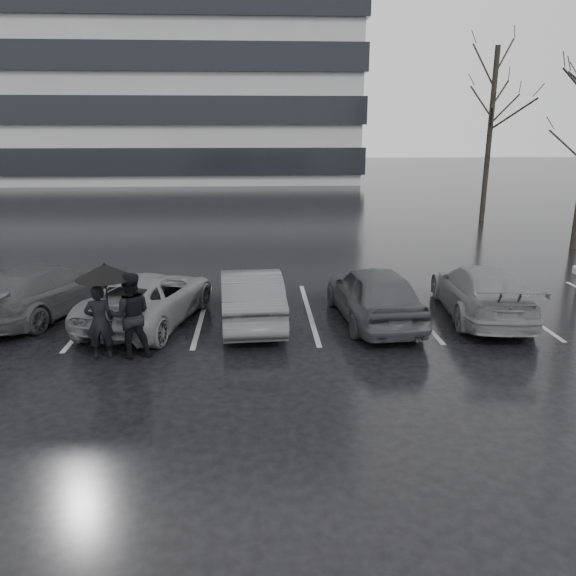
# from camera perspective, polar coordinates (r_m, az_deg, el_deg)

# --- Properties ---
(ground) EXTENTS (160.00, 160.00, 0.00)m
(ground) POSITION_cam_1_polar(r_m,az_deg,el_deg) (12.46, 0.46, -6.14)
(ground) COLOR black
(ground) RESTS_ON ground
(office_building) EXTENTS (61.00, 26.00, 29.00)m
(office_building) POSITION_cam_1_polar(r_m,az_deg,el_deg) (63.92, -24.78, 23.35)
(office_building) COLOR #9A9B9D
(office_building) RESTS_ON ground
(car_main) EXTENTS (2.05, 4.34, 1.44)m
(car_main) POSITION_cam_1_polar(r_m,az_deg,el_deg) (14.10, 8.71, -0.57)
(car_main) COLOR black
(car_main) RESTS_ON ground
(car_west_a) EXTENTS (1.71, 4.22, 1.36)m
(car_west_a) POSITION_cam_1_polar(r_m,az_deg,el_deg) (13.92, -3.80, -0.79)
(car_west_a) COLOR #2F2F31
(car_west_a) RESTS_ON ground
(car_west_b) EXTENTS (3.16, 4.91, 1.26)m
(car_west_b) POSITION_cam_1_polar(r_m,az_deg,el_deg) (14.34, -13.91, -0.95)
(car_west_b) COLOR #505052
(car_west_b) RESTS_ON ground
(car_west_c) EXTENTS (3.29, 4.98, 1.34)m
(car_west_c) POSITION_cam_1_polar(r_m,az_deg,el_deg) (15.79, -23.52, -0.12)
(car_west_c) COLOR black
(car_west_c) RESTS_ON ground
(car_east) EXTENTS (2.35, 4.76, 1.33)m
(car_east) POSITION_cam_1_polar(r_m,az_deg,el_deg) (15.19, 19.06, -0.28)
(car_east) COLOR #505052
(car_east) RESTS_ON ground
(pedestrian_left) EXTENTS (0.64, 0.48, 1.60)m
(pedestrian_left) POSITION_cam_1_polar(r_m,az_deg,el_deg) (12.32, -18.60, -3.30)
(pedestrian_left) COLOR black
(pedestrian_left) RESTS_ON ground
(pedestrian_right) EXTENTS (1.01, 0.85, 1.83)m
(pedestrian_right) POSITION_cam_1_polar(r_m,az_deg,el_deg) (12.19, -15.71, -2.67)
(pedestrian_right) COLOR black
(pedestrian_right) RESTS_ON ground
(umbrella) EXTENTS (1.20, 1.20, 2.03)m
(umbrella) POSITION_cam_1_polar(r_m,az_deg,el_deg) (12.13, -18.13, 1.62)
(umbrella) COLOR black
(umbrella) RESTS_ON ground
(stall_stripes) EXTENTS (19.72, 5.00, 0.00)m
(stall_stripes) POSITION_cam_1_polar(r_m,az_deg,el_deg) (14.78, -3.26, -2.54)
(stall_stripes) COLOR #949496
(stall_stripes) RESTS_ON ground
(tree_north) EXTENTS (0.26, 0.26, 8.50)m
(tree_north) POSITION_cam_1_polar(r_m,az_deg,el_deg) (30.84, 19.78, 14.28)
(tree_north) COLOR black
(tree_north) RESTS_ON ground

